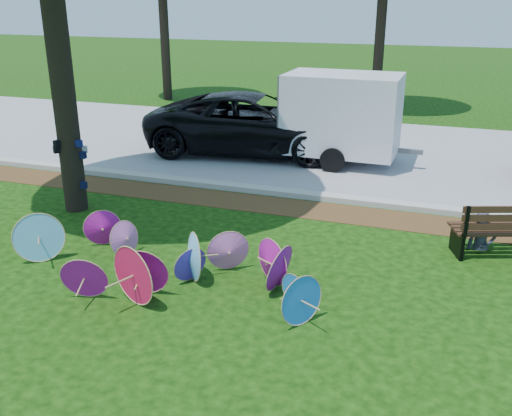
{
  "coord_description": "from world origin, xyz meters",
  "views": [
    {
      "loc": [
        3.24,
        -5.93,
        4.06
      ],
      "look_at": [
        0.5,
        2.0,
        0.9
      ],
      "focal_mm": 40.0,
      "sensor_mm": 36.0,
      "label": 1
    }
  ],
  "objects": [
    {
      "name": "ground",
      "position": [
        0.0,
        0.0,
        0.0
      ],
      "size": [
        90.0,
        90.0,
        0.0
      ],
      "primitive_type": "plane",
      "color": "black",
      "rests_on": "ground"
    },
    {
      "name": "mulch_strip",
      "position": [
        0.0,
        4.5,
        0.01
      ],
      "size": [
        90.0,
        1.0,
        0.01
      ],
      "primitive_type": "cube",
      "color": "#472D16",
      "rests_on": "ground"
    },
    {
      "name": "curb",
      "position": [
        0.0,
        5.2,
        0.06
      ],
      "size": [
        90.0,
        0.3,
        0.12
      ],
      "primitive_type": "cube",
      "color": "#B7B5AD",
      "rests_on": "ground"
    },
    {
      "name": "street",
      "position": [
        0.0,
        9.35,
        0.01
      ],
      "size": [
        90.0,
        8.0,
        0.01
      ],
      "primitive_type": "cube",
      "color": "gray",
      "rests_on": "ground"
    },
    {
      "name": "parasol_pile",
      "position": [
        -0.43,
        0.82,
        0.37
      ],
      "size": [
        5.1,
        2.09,
        0.88
      ],
      "color": "blue",
      "rests_on": "ground"
    },
    {
      "name": "black_van",
      "position": [
        -1.73,
        8.32,
        0.79
      ],
      "size": [
        5.98,
        3.34,
        1.58
      ],
      "primitive_type": "imported",
      "rotation": [
        0.0,
        0.0,
        1.7
      ],
      "color": "black",
      "rests_on": "ground"
    },
    {
      "name": "cargo_trailer",
      "position": [
        0.67,
        8.09,
        1.27
      ],
      "size": [
        2.79,
        1.8,
        2.54
      ],
      "primitive_type": "cube",
      "rotation": [
        0.0,
        0.0,
        -0.02
      ],
      "color": "silver",
      "rests_on": "ground"
    },
    {
      "name": "park_bench",
      "position": [
        4.31,
        3.59,
        0.47
      ],
      "size": [
        1.92,
        1.24,
        0.94
      ],
      "primitive_type": null,
      "rotation": [
        0.0,
        0.0,
        0.34
      ],
      "color": "black",
      "rests_on": "ground"
    },
    {
      "name": "person_left",
      "position": [
        3.96,
        3.64,
        0.65
      ],
      "size": [
        0.53,
        0.4,
        1.31
      ],
      "primitive_type": "imported",
      "rotation": [
        0.0,
        0.0,
        0.19
      ],
      "color": "#3C4052",
      "rests_on": "ground"
    }
  ]
}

